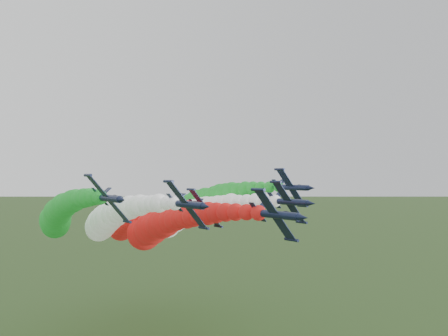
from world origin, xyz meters
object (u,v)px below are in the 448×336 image
(jet_lead, at_px, (157,228))
(jet_inner_left, at_px, (108,220))
(jet_inner_right, at_px, (183,217))
(jet_trail, at_px, (131,221))
(jet_outer_right, at_px, (192,206))
(jet_outer_left, at_px, (59,216))

(jet_lead, distance_m, jet_inner_left, 14.95)
(jet_inner_right, relative_size, jet_trail, 1.00)
(jet_lead, relative_size, jet_inner_left, 1.00)
(jet_inner_left, bearing_deg, jet_lead, -56.17)
(jet_trail, bearing_deg, jet_outer_right, -28.22)
(jet_lead, relative_size, jet_outer_right, 0.99)
(jet_outer_left, relative_size, jet_outer_right, 0.99)
(jet_inner_left, distance_m, jet_inner_right, 22.59)
(jet_inner_right, distance_m, jet_outer_left, 34.76)
(jet_lead, bearing_deg, jet_inner_left, 123.83)
(jet_outer_left, distance_m, jet_outer_right, 41.07)
(jet_outer_right, distance_m, jet_trail, 19.74)
(jet_inner_left, bearing_deg, jet_outer_left, 140.97)
(jet_inner_right, relative_size, jet_outer_right, 1.00)
(jet_inner_left, distance_m, jet_outer_right, 31.01)
(jet_outer_left, bearing_deg, jet_inner_right, -17.73)
(jet_lead, xyz_separation_m, jet_inner_left, (-8.28, 12.36, 1.48))
(jet_lead, height_order, jet_outer_left, jet_outer_left)
(jet_inner_left, xyz_separation_m, jet_inner_right, (22.50, -1.99, -0.26))
(jet_inner_right, bearing_deg, jet_inner_left, 174.94)
(jet_outer_left, relative_size, jet_trail, 0.99)
(jet_lead, xyz_separation_m, jet_inner_right, (14.22, 10.36, 1.23))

